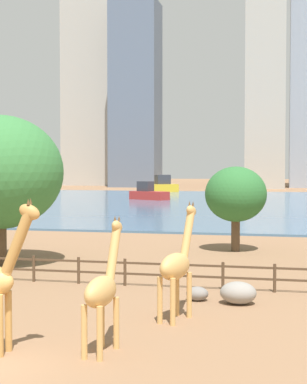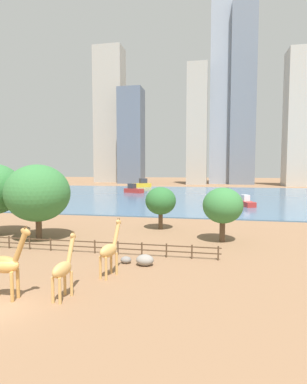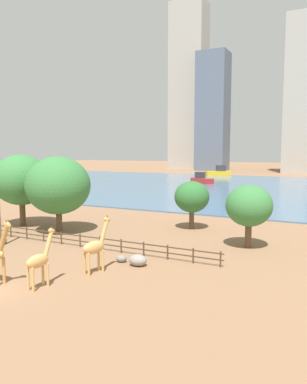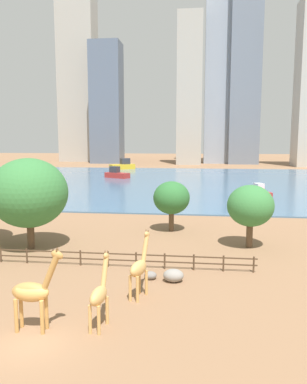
{
  "view_description": "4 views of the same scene",
  "coord_description": "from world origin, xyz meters",
  "views": [
    {
      "loc": [
        8.37,
        -14.98,
        5.66
      ],
      "look_at": [
        -1.77,
        31.24,
        3.69
      ],
      "focal_mm": 55.0,
      "sensor_mm": 36.0,
      "label": 1
    },
    {
      "loc": [
        12.14,
        -14.86,
        8.14
      ],
      "look_at": [
        3.81,
        27.48,
        4.85
      ],
      "focal_mm": 28.0,
      "sensor_mm": 36.0,
      "label": 2
    },
    {
      "loc": [
        21.16,
        -16.51,
        9.36
      ],
      "look_at": [
        1.43,
        22.44,
        4.49
      ],
      "focal_mm": 35.0,
      "sensor_mm": 36.0,
      "label": 3
    },
    {
      "loc": [
        8.38,
        -17.03,
        10.31
      ],
      "look_at": [
        3.21,
        25.23,
        4.44
      ],
      "focal_mm": 35.0,
      "sensor_mm": 36.0,
      "label": 4
    }
  ],
  "objects": [
    {
      "name": "boulder_small",
      "position": [
        6.63,
        9.35,
        0.47
      ],
      "size": [
        1.51,
        1.24,
        0.93
      ],
      "primitive_type": "ellipsoid",
      "color": "gray",
      "rests_on": "ground"
    },
    {
      "name": "boat_sailboat",
      "position": [
        -18.56,
        113.56,
        1.51
      ],
      "size": [
        8.94,
        7.68,
        3.85
      ],
      "rotation": [
        0.0,
        0.0,
        3.77
      ],
      "color": "gold",
      "rests_on": "harbor_water"
    },
    {
      "name": "ground_plane",
      "position": [
        0.0,
        80.0,
        0.0
      ],
      "size": [
        400.0,
        400.0,
        0.0
      ],
      "primitive_type": "plane",
      "color": "#8C6647"
    },
    {
      "name": "skyline_tower_glass",
      "position": [
        3.78,
        148.52,
        31.53
      ],
      "size": [
        10.55,
        12.22,
        63.06
      ],
      "primitive_type": "cube",
      "color": "#ADA89E",
      "rests_on": "ground"
    },
    {
      "name": "boulder_near_fence",
      "position": [
        -9.25,
        9.59,
        0.3
      ],
      "size": [
        1.06,
        0.8,
        0.6
      ],
      "primitive_type": "ellipsoid",
      "color": "gray",
      "rests_on": "ground"
    },
    {
      "name": "harbor_water",
      "position": [
        0.0,
        77.0,
        0.1
      ],
      "size": [
        180.0,
        86.0,
        0.2
      ],
      "primitive_type": "cube",
      "color": "#476B8C",
      "rests_on": "ground"
    },
    {
      "name": "tree_left_large",
      "position": [
        5.31,
        24.86,
        3.83
      ],
      "size": [
        4.15,
        4.15,
        5.74
      ],
      "color": "brown",
      "rests_on": "ground"
    },
    {
      "name": "skyline_tower_short",
      "position": [
        -51.39,
        166.43,
        41.42
      ],
      "size": [
        17.56,
        12.61,
        82.84
      ],
      "primitive_type": "cube",
      "color": "#ADA89E",
      "rests_on": "ground"
    },
    {
      "name": "tree_left_small",
      "position": [
        13.33,
        19.18,
        4.07
      ],
      "size": [
        4.45,
        4.45,
        6.11
      ],
      "color": "brown",
      "rests_on": "ground"
    },
    {
      "name": "tree_center_broad",
      "position": [
        -14.21,
        17.16,
        5.71
      ],
      "size": [
        6.92,
        6.92,
        8.84
      ],
      "color": "brown",
      "rests_on": "ground"
    },
    {
      "name": "tree_right_tall",
      "position": [
        -7.57,
        16.24,
        5.39
      ],
      "size": [
        7.3,
        7.3,
        8.69
      ],
      "color": "brown",
      "rests_on": "ground"
    },
    {
      "name": "skyline_tower_needle",
      "position": [
        -33.73,
        152.37,
        26.85
      ],
      "size": [
        13.6,
        11.84,
        53.7
      ],
      "primitive_type": "cube",
      "color": "slate",
      "rests_on": "ground"
    },
    {
      "name": "enclosure_fence",
      "position": [
        -0.05,
        12.0,
        0.76
      ],
      "size": [
        26.12,
        0.14,
        1.3
      ],
      "color": "#4C3826",
      "rests_on": "ground"
    },
    {
      "name": "giraffe_young",
      "position": [
        3.04,
        2.04,
        1.91
      ],
      "size": [
        0.92,
        2.57,
        4.11
      ],
      "rotation": [
        0.0,
        0.0,
        1.45
      ],
      "color": "tan",
      "rests_on": "ground"
    },
    {
      "name": "boat_ferry",
      "position": [
        -13.98,
        82.73,
        1.25
      ],
      "size": [
        7.42,
        5.62,
        3.11
      ],
      "rotation": [
        0.0,
        0.0,
        5.78
      ],
      "color": "#B22D28",
      "rests_on": "harbor_water"
    },
    {
      "name": "boulder_by_pole",
      "position": [
        4.88,
        9.62,
        0.3
      ],
      "size": [
        0.95,
        0.79,
        0.59
      ],
      "primitive_type": "ellipsoid",
      "color": "gray",
      "rests_on": "ground"
    },
    {
      "name": "giraffe_tall",
      "position": [
        4.57,
        6.35,
        2.03
      ],
      "size": [
        1.3,
        2.69,
        4.36
      ],
      "rotation": [
        0.0,
        0.0,
        1.27
      ],
      "color": "tan",
      "rests_on": "ground"
    }
  ]
}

